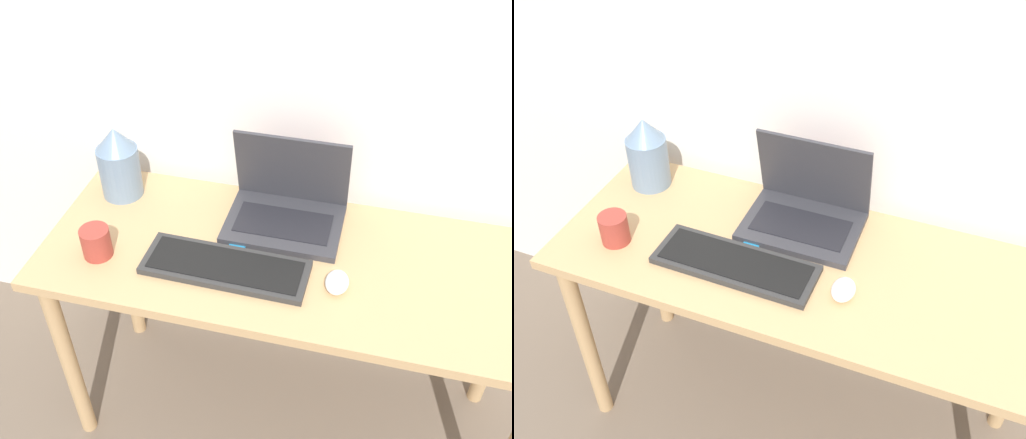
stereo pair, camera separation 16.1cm
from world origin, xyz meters
TOP-DOWN VIEW (x-y plane):
  - wall_back at (0.00, 0.62)m, footprint 6.00×0.05m
  - desk at (0.00, 0.28)m, footprint 1.41×0.56m
  - laptop at (-0.06, 0.43)m, footprint 0.33×0.25m
  - keyboard at (-0.17, 0.19)m, footprint 0.45×0.16m
  - mouse at (0.13, 0.19)m, footprint 0.06×0.09m
  - vase at (-0.57, 0.43)m, footprint 0.12×0.12m
  - mp3_player at (-0.16, 0.28)m, footprint 0.05×0.06m
  - mug at (-0.53, 0.16)m, footprint 0.08×0.08m

SIDE VIEW (x-z plane):
  - desk at x=0.00m, z-range 0.27..1.02m
  - mp3_player at x=-0.16m, z-range 0.75..0.76m
  - keyboard at x=-0.17m, z-range 0.75..0.77m
  - mouse at x=0.13m, z-range 0.75..0.79m
  - mug at x=-0.53m, z-range 0.75..0.84m
  - laptop at x=-0.06m, z-range 0.68..0.94m
  - vase at x=-0.57m, z-range 0.75..0.98m
  - wall_back at x=0.00m, z-range 0.00..2.50m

